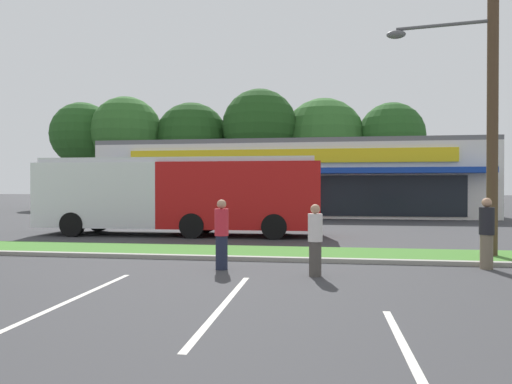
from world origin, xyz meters
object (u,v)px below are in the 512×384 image
object	(u,v)px
pedestrian_near_bench	(315,240)
pedestrian_far	(487,233)
utility_pole	(487,82)
pedestrian_mid	(222,234)
city_bus	(179,193)

from	to	relation	value
pedestrian_near_bench	pedestrian_far	distance (m)	4.48
pedestrian_near_bench	utility_pole	bearing A→B (deg)	-87.24
utility_pole	pedestrian_mid	size ratio (longest dim) A/B	5.38
pedestrian_far	pedestrian_mid	bearing A→B (deg)	-85.60
utility_pole	city_bus	world-z (taller)	utility_pole
pedestrian_near_bench	pedestrian_far	xyz separation A→B (m)	(4.20, 1.56, 0.06)
pedestrian_mid	pedestrian_far	bearing A→B (deg)	-66.85
utility_pole	pedestrian_near_bench	distance (m)	7.07
pedestrian_near_bench	pedestrian_mid	size ratio (longest dim) A/B	0.95
utility_pole	pedestrian_near_bench	bearing A→B (deg)	-145.86
pedestrian_far	utility_pole	bearing A→B (deg)	157.94
pedestrian_mid	pedestrian_far	xyz separation A→B (m)	(6.52, 1.00, 0.02)
pedestrian_far	pedestrian_near_bench	bearing A→B (deg)	-74.02
pedestrian_near_bench	city_bus	bearing A→B (deg)	3.99
utility_pole	pedestrian_mid	distance (m)	8.58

